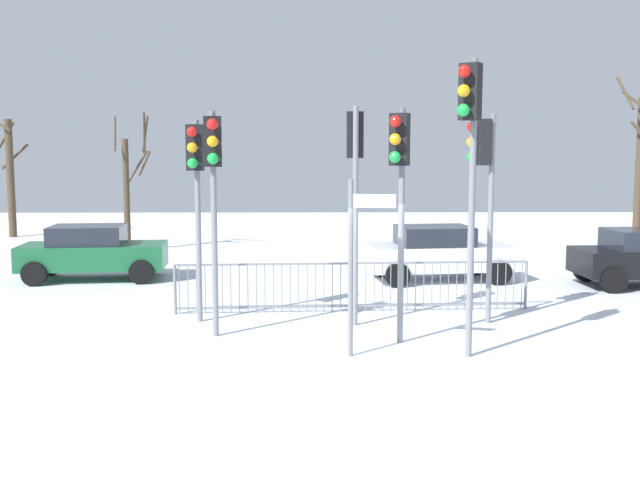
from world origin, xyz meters
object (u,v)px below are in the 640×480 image
object	(u,v)px
traffic_light_mid_right	(484,171)
traffic_light_mid_left	(196,175)
traffic_light_rear_right	(399,172)
bare_tree_right	(10,175)
traffic_light_foreground_left	(355,166)
direction_sign_post	(354,258)
bare_tree_left	(129,185)
traffic_light_foreground_right	(213,173)
bare_tree_centre	(639,166)
car_green_near	(92,251)
car_white_trailing	(438,252)
traffic_light_rear_left	(470,141)

from	to	relation	value
traffic_light_mid_right	traffic_light_mid_left	bearing A→B (deg)	87.77
traffic_light_rear_right	bare_tree_right	size ratio (longest dim) A/B	0.84
traffic_light_mid_right	traffic_light_foreground_left	distance (m)	2.55
direction_sign_post	bare_tree_left	xyz separation A→B (m)	(-7.07, 13.71, 0.63)
traffic_light_rear_right	direction_sign_post	distance (m)	1.79
traffic_light_foreground_left	traffic_light_foreground_right	bearing A→B (deg)	-158.19
traffic_light_rear_right	bare_tree_centre	xyz separation A→B (m)	(10.47, 14.25, -0.12)
traffic_light_foreground_right	car_green_near	size ratio (longest dim) A/B	1.05
car_white_trailing	traffic_light_mid_left	bearing A→B (deg)	-145.82
traffic_light_rear_right	bare_tree_centre	world-z (taller)	bare_tree_centre
traffic_light_rear_left	car_green_near	xyz separation A→B (m)	(-8.48, 7.87, -2.83)
traffic_light_mid_left	direction_sign_post	xyz separation A→B (m)	(2.99, -2.50, -1.31)
traffic_light_mid_left	car_white_trailing	distance (m)	7.85
bare_tree_centre	traffic_light_mid_right	bearing A→B (deg)	-124.40
traffic_light_rear_left	traffic_light_foreground_right	xyz separation A→B (m)	(-4.32, 1.42, -0.55)
bare_tree_left	traffic_light_foreground_right	bearing A→B (deg)	-69.76
traffic_light_rear_left	car_white_trailing	xyz separation A→B (m)	(0.83, 7.61, -2.83)
traffic_light_mid_right	bare_tree_centre	distance (m)	15.22
traffic_light_foreground_right	car_white_trailing	world-z (taller)	traffic_light_foreground_right
traffic_light_mid_right	direction_sign_post	world-z (taller)	traffic_light_mid_right
bare_tree_centre	traffic_light_rear_right	bearing A→B (deg)	-126.31
traffic_light_foreground_right	bare_tree_right	distance (m)	19.95
traffic_light_rear_left	bare_tree_left	size ratio (longest dim) A/B	1.02
traffic_light_foreground_left	car_green_near	xyz separation A→B (m)	(-6.78, 5.31, -2.39)
traffic_light_foreground_right	bare_tree_left	distance (m)	13.27
traffic_light_mid_left	bare_tree_centre	world-z (taller)	bare_tree_centre
traffic_light_foreground_right	bare_tree_centre	distance (m)	19.45
traffic_light_rear_right	car_green_near	bearing A→B (deg)	-19.19
traffic_light_foreground_left	car_green_near	bearing A→B (deg)	140.26
traffic_light_foreground_right	car_white_trailing	bearing A→B (deg)	-136.67
traffic_light_mid_left	bare_tree_centre	size ratio (longest dim) A/B	0.65
traffic_light_foreground_right	direction_sign_post	world-z (taller)	traffic_light_foreground_right
traffic_light_foreground_right	bare_tree_right	xyz separation A→B (m)	(-10.51, 16.95, -0.51)
traffic_light_mid_left	bare_tree_left	bearing A→B (deg)	-66.56
traffic_light_foreground_left	direction_sign_post	world-z (taller)	traffic_light_foreground_left
traffic_light_rear_left	traffic_light_foreground_left	xyz separation A→B (m)	(-1.70, 2.56, -0.44)
traffic_light_rear_right	bare_tree_right	bearing A→B (deg)	-27.81
direction_sign_post	car_green_near	world-z (taller)	direction_sign_post
bare_tree_right	car_green_near	bearing A→B (deg)	-58.82
traffic_light_rear_right	car_green_near	world-z (taller)	traffic_light_rear_right
traffic_light_mid_right	bare_tree_centre	size ratio (longest dim) A/B	0.67
traffic_light_mid_left	bare_tree_right	world-z (taller)	bare_tree_right
traffic_light_mid_left	traffic_light_mid_right	bearing A→B (deg)	-177.07
traffic_light_rear_right	bare_tree_left	size ratio (longest dim) A/B	0.87
traffic_light_mid_right	bare_tree_right	xyz separation A→B (m)	(-15.68, 15.78, -0.52)
car_green_near	bare_tree_centre	xyz separation A→B (m)	(17.93, 7.29, 2.18)
traffic_light_foreground_left	bare_tree_right	world-z (taller)	bare_tree_right
traffic_light_rear_right	bare_tree_left	bearing A→B (deg)	-34.79
traffic_light_mid_right	traffic_light_foreground_right	world-z (taller)	traffic_light_mid_right
direction_sign_post	car_white_trailing	distance (m)	7.98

